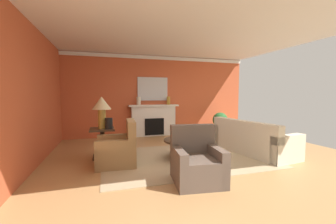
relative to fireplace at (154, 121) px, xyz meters
name	(u,v)px	position (x,y,z in m)	size (l,w,h in m)	color
ground_plane	(185,155)	(0.15, -2.71, -0.54)	(8.38, 8.38, 0.00)	tan
wall_fireplace	(156,96)	(0.15, 0.21, 0.92)	(7.05, 0.12, 2.92)	#C65633
wall_window	(34,96)	(-3.13, -2.41, 0.92)	(0.12, 6.33, 2.92)	#C65633
ceiling_panel	(181,36)	(0.15, -2.41, 2.41)	(7.05, 6.33, 0.06)	white
crown_moulding	(157,58)	(0.15, 0.13, 2.30)	(7.05, 0.08, 0.12)	white
area_rug	(185,158)	(0.08, -2.94, -0.53)	(3.77, 2.58, 0.01)	tan
fireplace	(154,121)	(0.00, 0.00, 0.00)	(1.80, 0.35, 1.14)	white
mantel_mirror	(153,89)	(0.00, 0.12, 1.17)	(1.11, 0.04, 0.84)	silver
sofa	(252,141)	(1.90, -2.99, -0.24)	(1.20, 2.21, 0.85)	beige
armchair_near_window	(118,151)	(-1.46, -2.96, -0.23)	(0.85, 0.85, 0.95)	#9E7A4C
armchair_facing_fireplace	(197,164)	(-0.22, -4.26, -0.23)	(0.89, 0.89, 0.95)	brown
coffee_table	(185,144)	(0.08, -2.94, -0.20)	(1.00, 1.00, 0.45)	#3D2D1E
side_table	(103,141)	(-1.77, -2.31, -0.14)	(0.56, 0.56, 0.70)	#3D2D1E
table_lamp	(102,106)	(-1.77, -2.31, 0.69)	(0.44, 0.44, 0.75)	#B28E38
vase_mantel_left	(139,101)	(-0.55, -0.05, 0.74)	(0.15, 0.15, 0.28)	beige
vase_mantel_right	(168,101)	(0.55, -0.05, 0.74)	(0.12, 0.12, 0.30)	#B7892D
vase_on_side_table	(109,123)	(-1.62, -2.43, 0.29)	(0.18, 0.18, 0.25)	black
book_red_cover	(187,139)	(0.11, -3.00, -0.07)	(0.19, 0.16, 0.03)	tan
book_art_folio	(186,138)	(0.05, -3.08, -0.03)	(0.24, 0.17, 0.05)	maroon
potted_plant	(220,122)	(2.44, -0.50, -0.05)	(0.56, 0.56, 0.83)	#BCB29E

